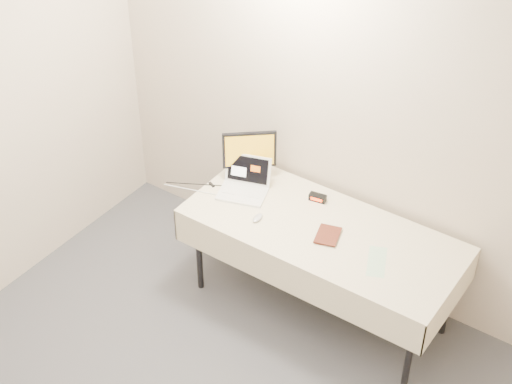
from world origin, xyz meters
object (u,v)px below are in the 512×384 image
Objects in this scene: laptop at (245,184)px; book at (317,223)px; table at (322,236)px; monitor at (249,152)px.

book is (0.66, -0.12, 0.04)m from laptop.
book reaches higher than table.
table is 0.68m from laptop.
laptop is 2.04× the size of book.
laptop is 1.04× the size of monitor.
table is 4.62× the size of laptop.
table is 0.17m from book.
monitor is 1.97× the size of book.
laptop is at bearing -109.01° from monitor.
monitor reaches higher than table.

